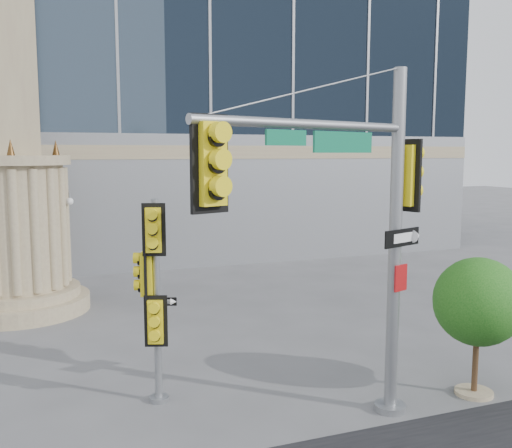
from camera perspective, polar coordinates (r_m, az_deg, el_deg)
name	(u,v)px	position (r m, az deg, el deg)	size (l,w,h in m)	color
ground	(303,390)	(13.07, 4.77, -16.25)	(120.00, 120.00, 0.00)	#545456
monument	(12,142)	(19.83, -23.20, 7.54)	(4.40, 4.40, 16.60)	gray
main_signal_pole	(355,208)	(10.40, 9.86, 1.60)	(5.06, 2.15, 6.78)	slate
secondary_signal_pole	(154,286)	(11.82, -10.21, -6.09)	(0.73, 0.69, 4.26)	slate
street_tree	(479,305)	(13.09, 21.40, -7.56)	(1.92, 1.88, 3.00)	gray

